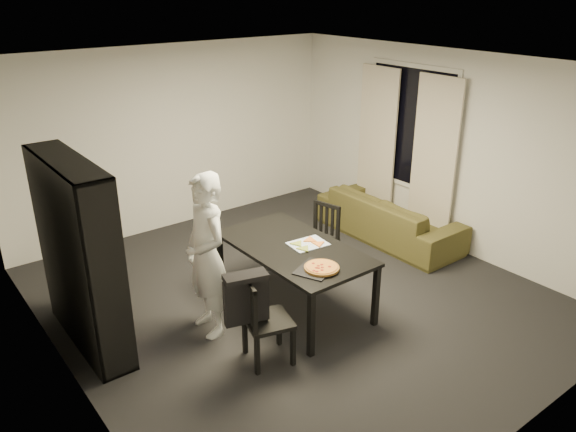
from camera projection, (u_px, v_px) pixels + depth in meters
room at (296, 190)px, 5.98m from camera, size 5.01×5.51×2.61m
window_pane at (410, 127)px, 7.74m from camera, size 0.02×1.40×1.60m
window_frame at (410, 127)px, 7.74m from camera, size 0.03×1.52×1.72m
curtain_left at (434, 161)px, 7.45m from camera, size 0.03×0.70×2.25m
curtain_right at (377, 145)px, 8.21m from camera, size 0.03×0.70×2.25m
bookshelf at (79, 255)px, 5.34m from camera, size 0.35×1.50×1.90m
dining_table at (294, 252)px, 6.05m from camera, size 0.97×1.75×0.73m
chair_left at (259, 315)px, 5.18m from camera, size 0.51×0.51×0.89m
chair_right at (322, 234)px, 6.90m from camera, size 0.48×0.48×0.86m
draped_jacket at (246, 296)px, 5.05m from camera, size 0.43×0.27×0.49m
person at (207, 256)px, 5.54m from camera, size 0.45×0.65×1.71m
baking_tray at (315, 269)px, 5.54m from camera, size 0.50×0.46×0.01m
pepperoni_pizza at (322, 268)px, 5.52m from camera, size 0.35×0.35×0.03m
kitchen_towel at (308, 244)px, 6.07m from camera, size 0.43×0.34×0.01m
pizza_slices at (307, 244)px, 6.05m from camera, size 0.44×0.40×0.01m
sofa at (389, 217)px, 7.84m from camera, size 0.83×2.14×0.62m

